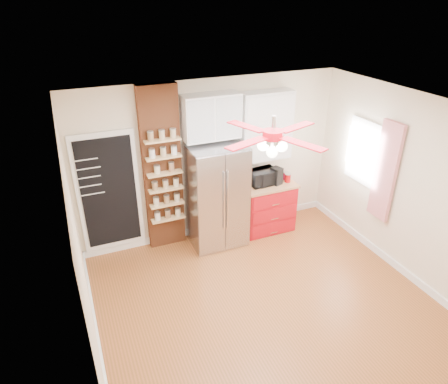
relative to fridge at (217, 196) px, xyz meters
name	(u,v)px	position (x,y,z in m)	size (l,w,h in m)	color
floor	(263,299)	(0.05, -1.63, -0.88)	(4.50, 4.50, 0.00)	#9C5127
ceiling	(274,111)	(0.05, -1.63, 1.83)	(4.50, 4.50, 0.00)	white
wall_back	(211,160)	(0.05, 0.37, 0.48)	(4.50, 0.02, 2.70)	beige
wall_front	(382,329)	(0.05, -3.63, 0.48)	(4.50, 0.02, 2.70)	beige
wall_left	(81,259)	(-2.20, -1.63, 0.48)	(0.02, 4.00, 2.70)	beige
wall_right	(405,186)	(2.30, -1.63, 0.48)	(0.02, 4.00, 2.70)	beige
chalkboard	(109,193)	(-1.65, 0.33, 0.23)	(0.95, 0.05, 1.95)	white
brick_pillar	(162,170)	(-0.80, 0.29, 0.48)	(0.60, 0.16, 2.70)	brown
fridge	(217,196)	(0.00, 0.00, 0.00)	(0.90, 0.70, 1.75)	#A7A6AB
upper_glass_cabinet	(211,117)	(0.00, 0.20, 1.27)	(0.90, 0.35, 0.70)	white
red_cabinet	(266,206)	(0.97, 0.05, -0.42)	(0.94, 0.64, 0.90)	#B20D17
upper_shelf_unit	(265,126)	(0.97, 0.22, 1.00)	(0.90, 0.30, 1.15)	white
window	(364,153)	(2.28, -0.73, 0.68)	(0.04, 0.75, 1.05)	white
curtain	(385,172)	(2.23, -1.28, 0.57)	(0.06, 0.40, 1.55)	red
ceiling_fan	(273,135)	(0.05, -1.63, 1.55)	(1.40, 1.40, 0.44)	silver
toaster_oven	(263,177)	(0.88, 0.05, 0.16)	(0.48, 0.33, 0.27)	black
coffee_maker	(276,176)	(1.09, -0.03, 0.17)	(0.15, 0.18, 0.30)	black
canister_left	(288,178)	(1.32, -0.04, 0.10)	(0.10, 0.10, 0.14)	#A7090C
canister_right	(286,176)	(1.34, 0.07, 0.09)	(0.09, 0.09, 0.13)	red
pantry_jar_oats	(157,170)	(-0.91, 0.16, 0.56)	(0.09, 0.09, 0.12)	beige
pantry_jar_beans	(171,167)	(-0.69, 0.15, 0.57)	(0.09, 0.09, 0.14)	#916A4A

